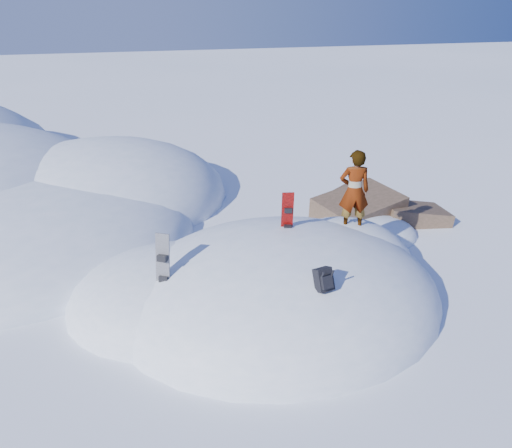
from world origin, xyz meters
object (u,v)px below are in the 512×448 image
object	(u,v)px
backpack	(324,280)
person	(354,191)
snowboard_red	(287,220)
snowboard_dark	(163,270)

from	to	relation	value
backpack	person	world-z (taller)	person
snowboard_red	snowboard_dark	size ratio (longest dim) A/B	0.92
snowboard_red	person	bearing A→B (deg)	19.97
backpack	person	xyz separation A→B (m)	(1.76, 2.43, 0.62)
snowboard_dark	backpack	distance (m)	3.04
snowboard_red	backpack	distance (m)	2.22
backpack	person	distance (m)	3.06
snowboard_red	snowboard_dark	distance (m)	2.88
snowboard_red	backpack	world-z (taller)	snowboard_red
snowboard_dark	backpack	bearing A→B (deg)	3.33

